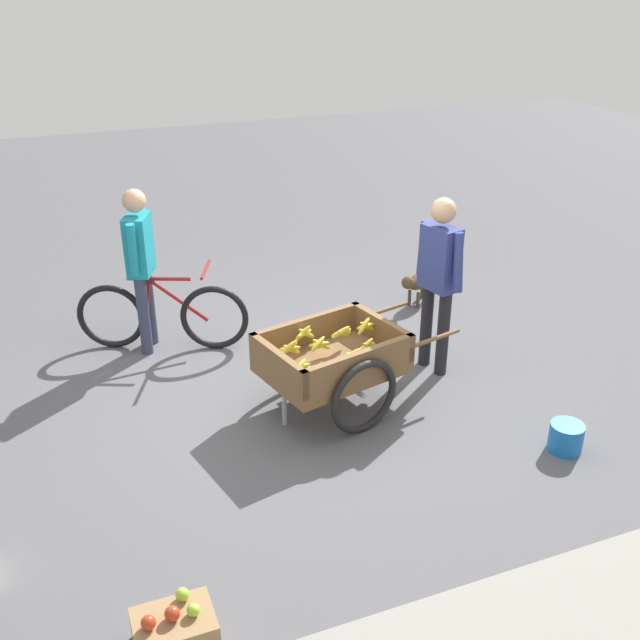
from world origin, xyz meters
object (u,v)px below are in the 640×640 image
Objects in this scene: cyclist_person at (140,257)px; plastic_bucket at (566,437)px; bicycle at (163,315)px; fruit_cart at (333,361)px; vendor_person at (439,270)px; mixed_fruit_crate at (175,631)px; dog at (419,281)px.

plastic_bucket is at bearing 133.18° from cyclist_person.
bicycle is 5.93× the size of plastic_bucket.
cyclist_person is (1.26, -1.64, 0.51)m from fruit_cart.
vendor_person is 3.71× the size of mixed_fruit_crate.
fruit_cart is at bearing 125.25° from bicycle.
dog is 1.36× the size of mixed_fruit_crate.
vendor_person reaches higher than mixed_fruit_crate.
bicycle is (2.23, -1.32, -0.63)m from vendor_person.
cyclist_person is 3.62× the size of mixed_fruit_crate.
mixed_fruit_crate is at bearing 12.74° from plastic_bucket.
mixed_fruit_crate is (2.85, 2.21, -0.86)m from vendor_person.
vendor_person is at bearing -166.56° from fruit_cart.
vendor_person is at bearing -142.11° from mixed_fruit_crate.
fruit_cart is 1.15× the size of bicycle.
vendor_person is (-1.11, -0.27, 0.54)m from fruit_cart.
vendor_person is 2.74m from cyclist_person.
vendor_person reaches higher than fruit_cart.
dog is at bearing -136.57° from fruit_cart.
bicycle is 0.62m from cyclist_person.
bicycle is at bearing 0.05° from dog.
dog reaches higher than plastic_bucket.
vendor_person is 1.05× the size of bicycle.
cyclist_person reaches higher than plastic_bucket.
vendor_person is 3.71m from mixed_fruit_crate.
dog is (-2.79, -0.00, -0.08)m from bicycle.
vendor_person reaches higher than dog.
mixed_fruit_crate is at bearing 80.06° from bicycle.
plastic_bucket is 3.25m from mixed_fruit_crate.
vendor_person is 1.76m from plastic_bucket.
bicycle reaches higher than dog.
fruit_cart is 1.26m from vendor_person.
fruit_cart is 1.12× the size of cyclist_person.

